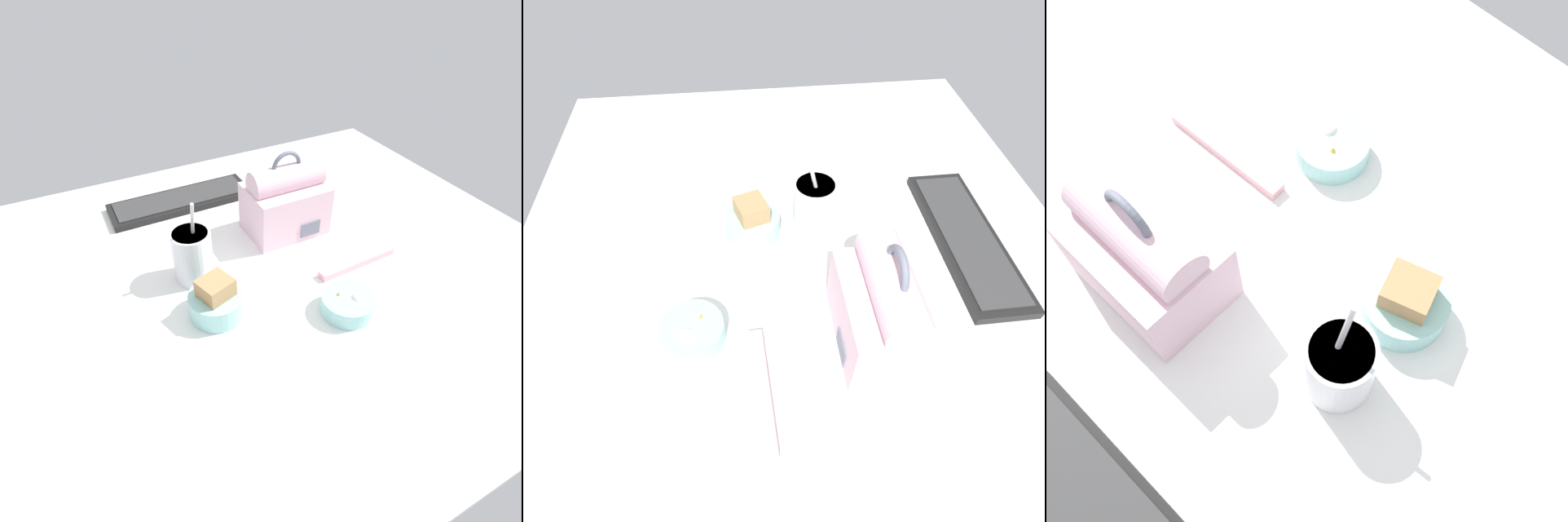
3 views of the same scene
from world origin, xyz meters
TOP-DOWN VIEW (x-y plane):
  - desk_surface at (0.00, 0.00)cm, footprint 140.00×110.00cm
  - keyboard at (-3.69, 33.86)cm, footprint 37.78×11.78cm
  - lunch_bag at (15.14, 10.65)cm, footprint 18.39×13.46cm
  - soup_cup at (-10.60, 4.21)cm, footprint 8.29×8.29cm
  - bento_bowl_sandwich at (-10.45, -7.96)cm, footprint 10.81×10.81cm
  - bento_bowl_snacks at (12.20, -19.03)cm, footprint 10.28×10.28cm
  - chopstick_case at (22.73, -8.77)cm, footprint 19.83×3.26cm

SIDE VIEW (x-z plane):
  - desk_surface at x=0.00cm, z-range 0.00..2.00cm
  - chopstick_case at x=22.73cm, z-range 2.00..3.60cm
  - keyboard at x=-3.69cm, z-range 1.97..4.07cm
  - bento_bowl_snacks at x=12.20cm, z-range 1.71..6.31cm
  - bento_bowl_sandwich at x=-10.45cm, z-range 0.91..9.48cm
  - soup_cup at x=-10.60cm, z-range -1.61..17.65cm
  - lunch_bag at x=15.14cm, z-range -0.50..20.24cm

